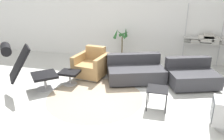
{
  "coord_description": "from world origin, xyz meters",
  "views": [
    {
      "loc": [
        1.25,
        -4.43,
        2.36
      ],
      "look_at": [
        0.05,
        0.2,
        0.55
      ],
      "focal_mm": 35.0,
      "sensor_mm": 36.0,
      "label": 1
    }
  ],
  "objects_px": {
    "couch_low": "(135,72)",
    "shelf_unit": "(205,39)",
    "lounge_chair": "(24,64)",
    "side_table": "(158,91)",
    "potted_plant": "(122,46)",
    "armchair_red": "(92,66)",
    "couch_second": "(191,76)",
    "ottoman": "(70,75)"
  },
  "relations": [
    {
      "from": "ottoman",
      "to": "couch_low",
      "type": "bearing_deg",
      "value": 22.91
    },
    {
      "from": "side_table",
      "to": "couch_second",
      "type": "bearing_deg",
      "value": 60.43
    },
    {
      "from": "ottoman",
      "to": "side_table",
      "type": "bearing_deg",
      "value": -16.05
    },
    {
      "from": "couch_second",
      "to": "shelf_unit",
      "type": "distance_m",
      "value": 1.81
    },
    {
      "from": "lounge_chair",
      "to": "armchair_red",
      "type": "bearing_deg",
      "value": 99.12
    },
    {
      "from": "shelf_unit",
      "to": "lounge_chair",
      "type": "bearing_deg",
      "value": -144.5
    },
    {
      "from": "armchair_red",
      "to": "couch_low",
      "type": "height_order",
      "value": "armchair_red"
    },
    {
      "from": "armchair_red",
      "to": "couch_second",
      "type": "xyz_separation_m",
      "value": [
        2.67,
        0.02,
        -0.05
      ]
    },
    {
      "from": "couch_second",
      "to": "potted_plant",
      "type": "bearing_deg",
      "value": -54.73
    },
    {
      "from": "armchair_red",
      "to": "shelf_unit",
      "type": "distance_m",
      "value": 3.59
    },
    {
      "from": "ottoman",
      "to": "potted_plant",
      "type": "xyz_separation_m",
      "value": [
        0.89,
        2.2,
        0.28
      ]
    },
    {
      "from": "shelf_unit",
      "to": "side_table",
      "type": "bearing_deg",
      "value": -112.29
    },
    {
      "from": "couch_second",
      "to": "potted_plant",
      "type": "relative_size",
      "value": 1.18
    },
    {
      "from": "armchair_red",
      "to": "couch_low",
      "type": "distance_m",
      "value": 1.25
    },
    {
      "from": "couch_low",
      "to": "side_table",
      "type": "relative_size",
      "value": 3.81
    },
    {
      "from": "ottoman",
      "to": "shelf_unit",
      "type": "xyz_separation_m",
      "value": [
        3.49,
        2.35,
        0.62
      ]
    },
    {
      "from": "shelf_unit",
      "to": "couch_second",
      "type": "bearing_deg",
      "value": -105.58
    },
    {
      "from": "lounge_chair",
      "to": "shelf_unit",
      "type": "relative_size",
      "value": 0.63
    },
    {
      "from": "side_table",
      "to": "potted_plant",
      "type": "height_order",
      "value": "potted_plant"
    },
    {
      "from": "lounge_chair",
      "to": "side_table",
      "type": "height_order",
      "value": "lounge_chair"
    },
    {
      "from": "ottoman",
      "to": "couch_low",
      "type": "distance_m",
      "value": 1.74
    },
    {
      "from": "couch_low",
      "to": "shelf_unit",
      "type": "relative_size",
      "value": 0.87
    },
    {
      "from": "lounge_chair",
      "to": "ottoman",
      "type": "xyz_separation_m",
      "value": [
        0.77,
        0.69,
        -0.45
      ]
    },
    {
      "from": "ottoman",
      "to": "shelf_unit",
      "type": "distance_m",
      "value": 4.25
    },
    {
      "from": "armchair_red",
      "to": "potted_plant",
      "type": "distance_m",
      "value": 1.62
    },
    {
      "from": "lounge_chair",
      "to": "couch_low",
      "type": "xyz_separation_m",
      "value": [
        2.37,
        1.36,
        -0.47
      ]
    },
    {
      "from": "couch_low",
      "to": "couch_second",
      "type": "xyz_separation_m",
      "value": [
        1.43,
        0.04,
        0.0
      ]
    },
    {
      "from": "couch_second",
      "to": "ottoman",
      "type": "bearing_deg",
      "value": -6.56
    },
    {
      "from": "couch_second",
      "to": "shelf_unit",
      "type": "xyz_separation_m",
      "value": [
        0.46,
        1.64,
        0.63
      ]
    },
    {
      "from": "couch_second",
      "to": "side_table",
      "type": "height_order",
      "value": "couch_second"
    },
    {
      "from": "couch_low",
      "to": "shelf_unit",
      "type": "xyz_separation_m",
      "value": [
        1.89,
        1.68,
        0.63
      ]
    },
    {
      "from": "side_table",
      "to": "potted_plant",
      "type": "xyz_separation_m",
      "value": [
        -1.36,
        2.85,
        0.15
      ]
    },
    {
      "from": "potted_plant",
      "to": "shelf_unit",
      "type": "height_order",
      "value": "shelf_unit"
    },
    {
      "from": "couch_second",
      "to": "side_table",
      "type": "distance_m",
      "value": 1.57
    },
    {
      "from": "lounge_chair",
      "to": "ottoman",
      "type": "relative_size",
      "value": 2.49
    },
    {
      "from": "armchair_red",
      "to": "potted_plant",
      "type": "height_order",
      "value": "potted_plant"
    },
    {
      "from": "couch_low",
      "to": "shelf_unit",
      "type": "height_order",
      "value": "shelf_unit"
    },
    {
      "from": "lounge_chair",
      "to": "armchair_red",
      "type": "xyz_separation_m",
      "value": [
        1.13,
        1.38,
        -0.42
      ]
    },
    {
      "from": "lounge_chair",
      "to": "shelf_unit",
      "type": "distance_m",
      "value": 5.23
    },
    {
      "from": "side_table",
      "to": "potted_plant",
      "type": "bearing_deg",
      "value": 115.5
    },
    {
      "from": "armchair_red",
      "to": "couch_second",
      "type": "relative_size",
      "value": 0.67
    },
    {
      "from": "couch_low",
      "to": "side_table",
      "type": "height_order",
      "value": "couch_low"
    }
  ]
}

